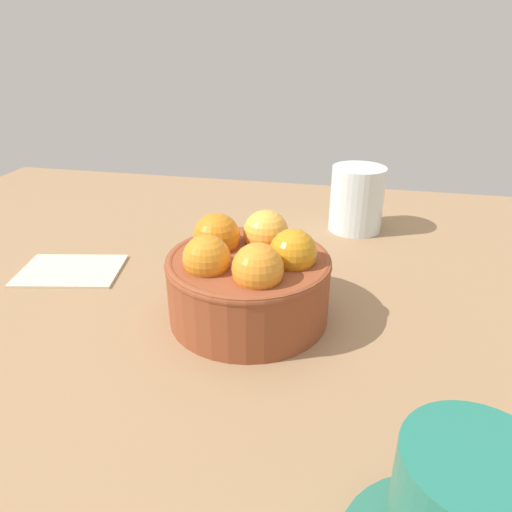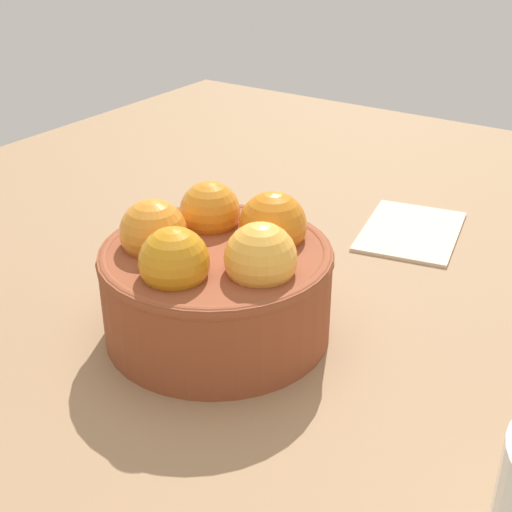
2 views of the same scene
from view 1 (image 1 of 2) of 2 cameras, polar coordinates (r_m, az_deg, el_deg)
ground_plane at (r=49.21cm, az=-0.87°, el=-9.17°), size 118.03×92.45×4.06cm
terracotta_bowl at (r=45.88cm, az=-0.92°, el=-2.53°), size 15.93×15.93×9.80cm
water_glass at (r=68.52cm, az=12.05°, el=6.75°), size 7.46×7.46×9.12cm
folded_napkin at (r=60.45cm, az=-21.46°, el=-1.51°), size 13.06×10.42×0.60cm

